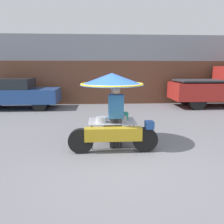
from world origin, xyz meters
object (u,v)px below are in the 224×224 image
Objects in this scene: vendor_motorcycle_cart at (112,93)px; vendor_person at (116,114)px; pickup_truck at (223,87)px; parked_car at (16,93)px.

vendor_person is (0.08, -0.16, -0.52)m from vendor_motorcycle_cart.
pickup_truck is at bearing 41.61° from vendor_motorcycle_cart.
pickup_truck reaches higher than vendor_person.
vendor_person is at bearing -137.20° from pickup_truck.
vendor_motorcycle_cart is 0.55m from vendor_person.
vendor_person reaches higher than parked_car.
vendor_motorcycle_cart is at bearing -138.39° from pickup_truck.
vendor_person is 7.32m from parked_car.
vendor_motorcycle_cart is 0.53× the size of parked_car.
parked_car is 0.81× the size of pickup_truck.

